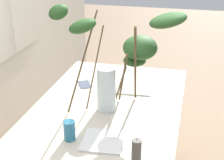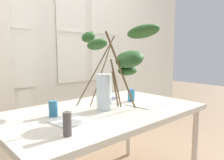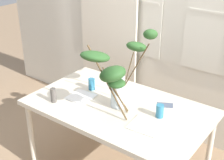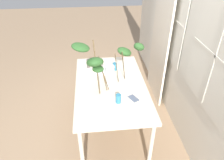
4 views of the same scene
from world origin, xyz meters
The scene contains 11 objects.
ground centered at (0.00, 0.00, 0.00)m, with size 14.00×14.00×0.00m, color #9E7F60.
back_wall_with_windows centered at (0.00, 1.03, 1.47)m, with size 5.06×0.14×2.94m.
curtain_sheer_side centered at (-0.78, 0.89, 1.20)m, with size 0.78×0.03×2.39m, color silver.
dining_table centered at (0.00, 0.00, 0.71)m, with size 1.58×0.94×0.77m.
vase_with_branches centered at (0.06, -0.08, 1.15)m, with size 0.39×0.89×0.66m.
drinking_glass_blue_left centered at (-0.38, 0.10, 0.83)m, with size 0.06×0.06×0.11m, color teal.
drinking_glass_blue_right centered at (0.38, 0.05, 0.83)m, with size 0.06×0.06×0.11m, color teal.
plate_square_left centered at (-0.36, -0.08, 0.78)m, with size 0.22×0.22×0.01m, color white.
plate_square_right centered at (0.36, -0.12, 0.78)m, with size 0.24×0.24×0.01m, color silver.
napkin_folded centered at (0.33, 0.25, 0.78)m, with size 0.14×0.08×0.00m, color #4C566B.
pillar_candle centered at (-0.50, -0.29, 0.84)m, with size 0.05×0.05×0.15m.
Camera 4 is at (2.35, -0.23, 2.41)m, focal length 34.18 mm.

